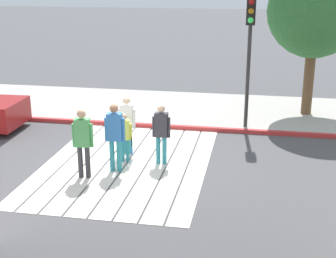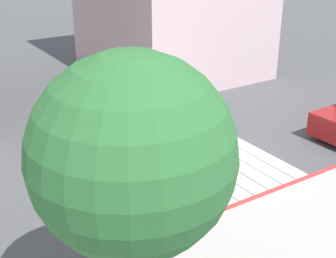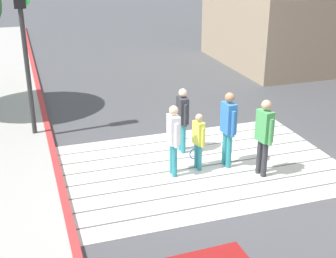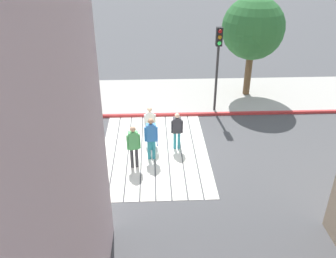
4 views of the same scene
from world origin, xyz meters
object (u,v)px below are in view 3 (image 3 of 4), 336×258
object	(u,v)px
pedestrian_teen_behind	(228,124)
pedestrian_child_with_racket	(198,138)
pedestrian_adult_trailing	(173,136)
pedestrian_adult_side	(264,133)
traffic_light_corner	(23,23)
pedestrian_adult_lead	(182,116)

from	to	relation	value
pedestrian_teen_behind	pedestrian_child_with_racket	distance (m)	0.75
pedestrian_adult_trailing	pedestrian_adult_side	distance (m)	1.98
pedestrian_adult_side	pedestrian_child_with_racket	bearing A→B (deg)	150.06
traffic_light_corner	pedestrian_adult_trailing	world-z (taller)	traffic_light_corner
pedestrian_teen_behind	pedestrian_child_with_racket	xyz separation A→B (m)	(-0.70, 0.06, -0.28)
pedestrian_adult_lead	pedestrian_teen_behind	distance (m)	1.29
pedestrian_adult_lead	traffic_light_corner	bearing A→B (deg)	148.17
pedestrian_adult_side	pedestrian_teen_behind	distance (m)	0.86
traffic_light_corner	pedestrian_adult_trailing	size ratio (longest dim) A/B	2.55
pedestrian_adult_lead	pedestrian_adult_trailing	distance (m)	1.26
pedestrian_adult_side	traffic_light_corner	bearing A→B (deg)	140.73
pedestrian_child_with_racket	traffic_light_corner	bearing A→B (deg)	137.85
pedestrian_adult_lead	pedestrian_child_with_racket	xyz separation A→B (m)	(0.03, -1.00, -0.19)
pedestrian_adult_trailing	pedestrian_child_with_racket	size ratio (longest dim) A/B	1.22
pedestrian_adult_trailing	pedestrian_teen_behind	xyz separation A→B (m)	(1.33, 0.05, 0.08)
pedestrian_adult_lead	pedestrian_child_with_racket	bearing A→B (deg)	-88.48
pedestrian_adult_trailing	pedestrian_child_with_racket	xyz separation A→B (m)	(0.63, 0.11, -0.19)
pedestrian_adult_lead	pedestrian_child_with_racket	distance (m)	1.02
traffic_light_corner	pedestrian_adult_lead	distance (m)	4.53
pedestrian_adult_trailing	pedestrian_teen_behind	bearing A→B (deg)	1.96
pedestrian_teen_behind	pedestrian_adult_trailing	bearing A→B (deg)	-178.04
traffic_light_corner	pedestrian_adult_side	world-z (taller)	traffic_light_corner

